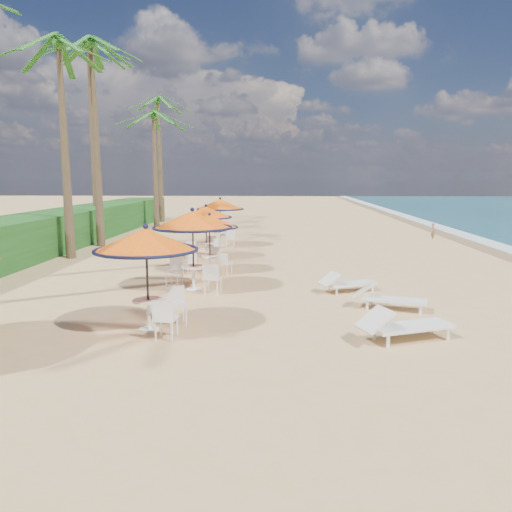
# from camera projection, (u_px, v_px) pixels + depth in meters

# --- Properties ---
(ground) EXTENTS (160.00, 160.00, 0.00)m
(ground) POSITION_uv_depth(u_px,v_px,m) (365.00, 329.00, 11.88)
(ground) COLOR tan
(ground) RESTS_ON ground
(scrub_hedge) EXTENTS (3.00, 40.00, 1.80)m
(scrub_hedge) POSITION_uv_depth(u_px,v_px,m) (34.00, 235.00, 23.23)
(scrub_hedge) COLOR #194716
(scrub_hedge) RESTS_ON ground
(station_0) EXTENTS (2.42, 2.42, 2.52)m
(station_0) POSITION_uv_depth(u_px,v_px,m) (149.00, 250.00, 11.50)
(station_0) COLOR black
(station_0) RESTS_ON ground
(station_1) EXTENTS (2.53, 2.53, 2.64)m
(station_1) POSITION_uv_depth(u_px,v_px,m) (193.00, 227.00, 15.66)
(station_1) COLOR black
(station_1) RESTS_ON ground
(station_2) EXTENTS (2.16, 2.16, 2.26)m
(station_2) POSITION_uv_depth(u_px,v_px,m) (210.00, 229.00, 18.66)
(station_2) COLOR black
(station_2) RESTS_ON ground
(station_3) EXTENTS (2.29, 2.29, 2.39)m
(station_3) POSITION_uv_depth(u_px,v_px,m) (206.00, 219.00, 21.95)
(station_3) COLOR black
(station_3) RESTS_ON ground
(station_4) EXTENTS (2.44, 2.44, 2.55)m
(station_4) POSITION_uv_depth(u_px,v_px,m) (221.00, 209.00, 25.68)
(station_4) COLOR black
(station_4) RESTS_ON ground
(lounger_near) EXTENTS (2.28, 1.43, 0.78)m
(lounger_near) POSITION_uv_depth(u_px,v_px,m) (403.00, 325.00, 10.97)
(lounger_near) COLOR white
(lounger_near) RESTS_ON ground
(lounger_mid) EXTENTS (2.05, 1.20, 0.70)m
(lounger_mid) POSITION_uv_depth(u_px,v_px,m) (387.00, 297.00, 13.60)
(lounger_mid) COLOR white
(lounger_mid) RESTS_ON ground
(lounger_far) EXTENTS (1.91, 1.24, 0.66)m
(lounger_far) POSITION_uv_depth(u_px,v_px,m) (346.00, 282.00, 15.61)
(lounger_far) COLOR white
(lounger_far) RESTS_ON ground
(palm_3) EXTENTS (5.00, 5.00, 9.34)m
(palm_3) POSITION_uv_depth(u_px,v_px,m) (59.00, 57.00, 20.85)
(palm_3) COLOR brown
(palm_3) RESTS_ON ground
(palm_4) EXTENTS (5.00, 5.00, 10.30)m
(palm_4) POSITION_uv_depth(u_px,v_px,m) (92.00, 56.00, 24.51)
(palm_4) COLOR brown
(palm_4) RESTS_ON ground
(palm_5) EXTENTS (5.00, 5.00, 11.34)m
(palm_5) POSITION_uv_depth(u_px,v_px,m) (89.00, 58.00, 29.04)
(palm_5) COLOR brown
(palm_5) RESTS_ON ground
(palm_6) EXTENTS (5.00, 5.00, 8.07)m
(palm_6) POSITION_uv_depth(u_px,v_px,m) (154.00, 122.00, 34.85)
(palm_6) COLOR brown
(palm_6) RESTS_ON ground
(palm_7) EXTENTS (5.00, 5.00, 9.66)m
(palm_7) POSITION_uv_depth(u_px,v_px,m) (158.00, 108.00, 38.50)
(palm_7) COLOR brown
(palm_7) RESTS_ON ground
(person) EXTENTS (0.24, 0.36, 0.99)m
(person) POSITION_uv_depth(u_px,v_px,m) (433.00, 230.00, 28.82)
(person) COLOR #8E6948
(person) RESTS_ON ground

